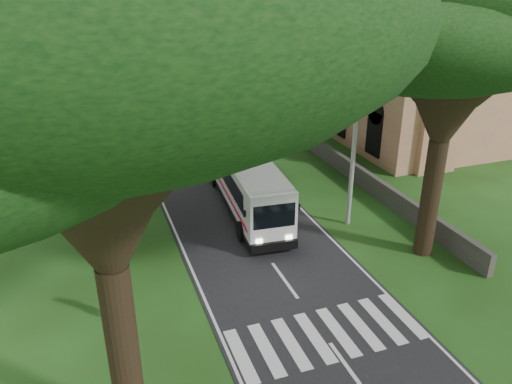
# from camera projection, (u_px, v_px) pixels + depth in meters

# --- Properties ---
(ground) EXTENTS (140.00, 140.00, 0.00)m
(ground) POSITION_uv_depth(u_px,v_px,m) (303.00, 306.00, 21.07)
(ground) COLOR #214313
(ground) RESTS_ON ground
(road) EXTENTS (8.00, 120.00, 0.04)m
(road) POSITION_uv_depth(u_px,v_px,m) (181.00, 136.00, 42.58)
(road) COLOR black
(road) RESTS_ON ground
(crosswalk) EXTENTS (8.00, 3.00, 0.01)m
(crosswalk) POSITION_uv_depth(u_px,v_px,m) (324.00, 336.00, 19.35)
(crosswalk) COLOR silver
(crosswalk) RESTS_ON ground
(property_wall) EXTENTS (0.35, 50.00, 1.20)m
(property_wall) POSITION_uv_depth(u_px,v_px,m) (283.00, 123.00, 44.25)
(property_wall) COLOR #383533
(property_wall) RESTS_ON ground
(church) EXTENTS (14.00, 24.00, 11.60)m
(church) POSITION_uv_depth(u_px,v_px,m) (389.00, 72.00, 43.11)
(church) COLOR #C97562
(church) RESTS_ON ground
(pole_near) EXTENTS (1.60, 0.24, 8.00)m
(pole_near) POSITION_uv_depth(u_px,v_px,m) (353.00, 153.00, 26.23)
(pole_near) COLOR gray
(pole_near) RESTS_ON ground
(pole_mid) EXTENTS (1.60, 0.24, 8.00)m
(pole_mid) POSITION_uv_depth(u_px,v_px,m) (238.00, 81.00, 43.44)
(pole_mid) COLOR gray
(pole_mid) RESTS_ON ground
(pole_far) EXTENTS (1.60, 0.24, 8.00)m
(pole_far) POSITION_uv_depth(u_px,v_px,m) (188.00, 50.00, 60.64)
(pole_far) COLOR gray
(pole_far) RESTS_ON ground
(tree_l_near) EXTENTS (14.53, 14.53, 15.28)m
(tree_l_near) POSITION_uv_depth(u_px,v_px,m) (77.00, 18.00, 10.42)
(tree_l_near) COLOR black
(tree_l_near) RESTS_ON ground
(tree_l_mida) EXTENTS (12.82, 12.82, 13.92)m
(tree_l_mida) POSITION_uv_depth(u_px,v_px,m) (61.00, 14.00, 24.46)
(tree_l_mida) COLOR black
(tree_l_mida) RESTS_ON ground
(coach_bus) EXTENTS (3.37, 11.69, 3.40)m
(coach_bus) POSITION_uv_depth(u_px,v_px,m) (245.00, 178.00, 29.21)
(coach_bus) COLOR silver
(coach_bus) RESTS_ON ground
(distant_car_a) EXTENTS (2.69, 4.46, 1.42)m
(distant_car_a) POSITION_uv_depth(u_px,v_px,m) (131.00, 105.00, 49.59)
(distant_car_a) COLOR silver
(distant_car_a) RESTS_ON road
(distant_car_b) EXTENTS (1.53, 3.73, 1.20)m
(distant_car_b) POSITION_uv_depth(u_px,v_px,m) (112.00, 69.00, 68.43)
(distant_car_b) COLOR navy
(distant_car_b) RESTS_ON road
(pedestrian) EXTENTS (0.57, 0.77, 1.93)m
(pedestrian) POSITION_uv_depth(u_px,v_px,m) (106.00, 296.00, 20.07)
(pedestrian) COLOR black
(pedestrian) RESTS_ON ground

